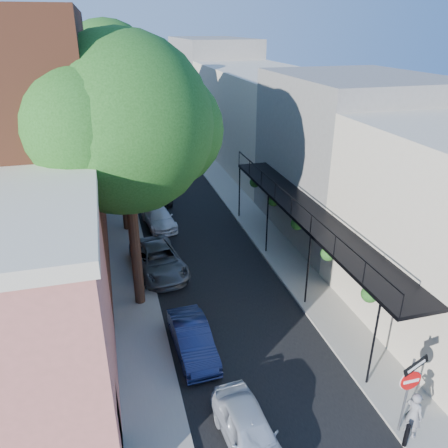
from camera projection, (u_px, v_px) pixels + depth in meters
road_surface at (162, 168)px, 38.06m from camera, size 6.00×64.00×0.01m
sidewalk_left at (115, 171)px, 37.07m from camera, size 2.00×64.00×0.12m
sidewalk_right at (207, 164)px, 39.00m from camera, size 2.00×64.00×0.12m
buildings_left at (37, 119)px, 32.68m from camera, size 10.10×59.10×12.00m
buildings_right at (263, 113)px, 37.93m from camera, size 9.80×55.00×10.00m
sign_post at (410, 383)px, 12.52m from camera, size 0.89×0.17×2.99m
bollard at (406, 435)px, 12.70m from camera, size 0.14×0.14×0.80m
oak_near at (135, 126)px, 16.66m from camera, size 7.48×6.80×11.42m
oak_mid at (123, 112)px, 23.98m from camera, size 6.60×6.00×10.20m
oak_far at (115, 73)px, 31.42m from camera, size 7.70×7.00×11.90m
parked_car_a at (249, 431)px, 12.73m from camera, size 1.72×3.67×1.21m
parked_car_b at (193, 339)px, 16.45m from camera, size 1.45×3.75×1.22m
parked_car_c at (159, 260)px, 21.90m from camera, size 2.79×4.97×1.31m
parked_car_d at (159, 217)px, 26.96m from camera, size 2.03×4.09×1.14m
parked_car_e at (157, 193)px, 30.69m from camera, size 1.79×3.89×1.29m
parked_car_f at (149, 171)px, 35.01m from camera, size 2.00×4.30×1.36m
pedestrian at (414, 414)px, 12.92m from camera, size 0.50×0.65×1.58m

